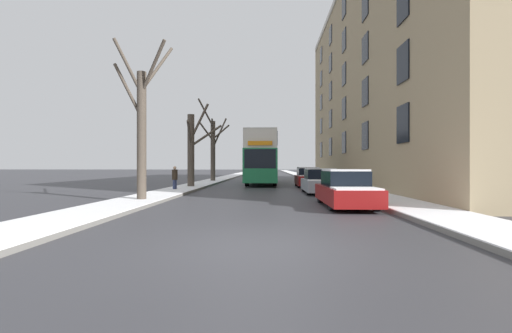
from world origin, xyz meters
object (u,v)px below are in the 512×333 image
bare_tree_left_1 (192,148)px  parked_car_0 (345,189)px  bare_tree_left_2 (213,146)px  pedestrian_left_sidewalk (175,178)px  double_decker_bus (262,156)px  bare_tree_left_0 (142,125)px  parked_car_1 (320,182)px  parked_car_2 (308,178)px

bare_tree_left_1 → parked_car_0: (8.48, -10.80, -2.23)m
bare_tree_left_2 → pedestrian_left_sidewalk: bare_tree_left_2 is taller
double_decker_bus → parked_car_0: double_decker_bus is taller
pedestrian_left_sidewalk → bare_tree_left_0: bearing=-157.6°
bare_tree_left_0 → double_decker_bus: (4.87, 16.10, -0.87)m
bare_tree_left_0 → double_decker_bus: size_ratio=0.63×
bare_tree_left_1 → parked_car_1: 9.75m
parked_car_1 → parked_car_0: bearing=-90.0°
bare_tree_left_1 → parked_car_1: bearing=-26.6°
bare_tree_left_2 → parked_car_2: bearing=-41.5°
parked_car_0 → pedestrian_left_sidewalk: (-8.87, 7.62, 0.20)m
bare_tree_left_2 → parked_car_0: bearing=-67.2°
bare_tree_left_0 → double_decker_bus: 16.85m
double_decker_bus → pedestrian_left_sidewalk: bearing=-118.5°
parked_car_0 → pedestrian_left_sidewalk: 11.70m
bare_tree_left_1 → parked_car_2: 8.99m
bare_tree_left_1 → double_decker_bus: size_ratio=0.52×
parked_car_0 → pedestrian_left_sidewalk: size_ratio=2.88×
parked_car_1 → bare_tree_left_0: bearing=-147.6°
parked_car_0 → pedestrian_left_sidewalk: bearing=139.4°
bare_tree_left_0 → parked_car_2: (8.51, 11.65, -2.68)m
bare_tree_left_0 → bare_tree_left_1: size_ratio=1.22×
parked_car_1 → parked_car_2: bearing=90.0°
parked_car_0 → double_decker_bus: bearing=101.9°
bare_tree_left_0 → parked_car_1: bearing=32.4°
bare_tree_left_2 → parked_car_2: size_ratio=1.96×
double_decker_bus → parked_car_1: (3.64, -10.70, -1.83)m
parked_car_1 → bare_tree_left_1: bearing=153.4°
double_decker_bus → parked_car_2: 6.03m
bare_tree_left_1 → parked_car_2: (8.48, 1.99, -2.21)m
double_decker_bus → parked_car_1: bearing=-71.2°
parked_car_2 → double_decker_bus: bearing=129.3°
bare_tree_left_0 → parked_car_2: 14.67m
bare_tree_left_1 → parked_car_1: (8.48, -4.25, -2.23)m
bare_tree_left_2 → parked_car_0: size_ratio=1.75×
parked_car_1 → double_decker_bus: bearing=108.8°
double_decker_bus → parked_car_2: double_decker_bus is taller
double_decker_bus → pedestrian_left_sidewalk: size_ratio=7.45×
double_decker_bus → parked_car_1: 11.45m
bare_tree_left_2 → double_decker_bus: (4.94, -3.13, -1.07)m
bare_tree_left_1 → parked_car_0: bearing=-51.8°
parked_car_2 → pedestrian_left_sidewalk: pedestrian_left_sidewalk is taller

